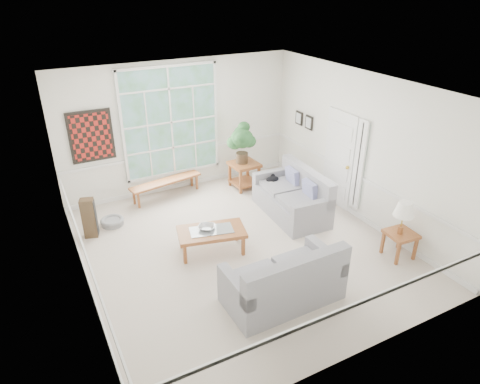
{
  "coord_description": "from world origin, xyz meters",
  "views": [
    {
      "loc": [
        -3.14,
        -5.97,
        4.55
      ],
      "look_at": [
        0.1,
        0.2,
        1.05
      ],
      "focal_mm": 32.0,
      "sensor_mm": 36.0,
      "label": 1
    }
  ],
  "objects_px": {
    "loveseat_right": "(291,193)",
    "side_table": "(399,244)",
    "coffee_table": "(212,241)",
    "end_table": "(244,175)",
    "loveseat_front": "(283,274)"
  },
  "relations": [
    {
      "from": "loveseat_right",
      "to": "end_table",
      "type": "height_order",
      "value": "loveseat_right"
    },
    {
      "from": "end_table",
      "to": "side_table",
      "type": "height_order",
      "value": "end_table"
    },
    {
      "from": "loveseat_front",
      "to": "end_table",
      "type": "height_order",
      "value": "loveseat_front"
    },
    {
      "from": "loveseat_right",
      "to": "side_table",
      "type": "bearing_deg",
      "value": -65.02
    },
    {
      "from": "end_table",
      "to": "loveseat_front",
      "type": "bearing_deg",
      "value": -109.83
    },
    {
      "from": "loveseat_front",
      "to": "side_table",
      "type": "bearing_deg",
      "value": -0.54
    },
    {
      "from": "loveseat_right",
      "to": "side_table",
      "type": "height_order",
      "value": "loveseat_right"
    },
    {
      "from": "side_table",
      "to": "loveseat_right",
      "type": "bearing_deg",
      "value": 111.33
    },
    {
      "from": "end_table",
      "to": "side_table",
      "type": "relative_size",
      "value": 1.26
    },
    {
      "from": "end_table",
      "to": "coffee_table",
      "type": "bearing_deg",
      "value": -130.52
    },
    {
      "from": "loveseat_front",
      "to": "side_table",
      "type": "xyz_separation_m",
      "value": [
        2.5,
        0.01,
        -0.24
      ]
    },
    {
      "from": "loveseat_front",
      "to": "end_table",
      "type": "xyz_separation_m",
      "value": [
        1.38,
        3.84,
        -0.17
      ]
    },
    {
      "from": "coffee_table",
      "to": "side_table",
      "type": "distance_m",
      "value": 3.39
    },
    {
      "from": "coffee_table",
      "to": "side_table",
      "type": "relative_size",
      "value": 2.43
    },
    {
      "from": "loveseat_right",
      "to": "loveseat_front",
      "type": "relative_size",
      "value": 1.01
    }
  ]
}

